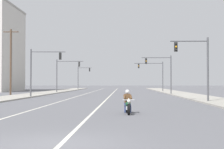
# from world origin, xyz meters

# --- Properties ---
(ground_plane) EXTENTS (400.00, 400.00, 0.00)m
(ground_plane) POSITION_xyz_m (0.00, 0.00, 0.00)
(ground_plane) COLOR #5B5B60
(lane_stripe_center) EXTENTS (0.16, 100.00, 0.01)m
(lane_stripe_center) POSITION_xyz_m (0.24, 45.00, 0.00)
(lane_stripe_center) COLOR beige
(lane_stripe_center) RESTS_ON ground
(lane_stripe_left) EXTENTS (0.16, 100.00, 0.01)m
(lane_stripe_left) POSITION_xyz_m (-4.15, 45.00, 0.00)
(lane_stripe_left) COLOR beige
(lane_stripe_left) RESTS_ON ground
(sidewalk_kerb_right) EXTENTS (4.40, 110.00, 0.14)m
(sidewalk_kerb_right) POSITION_xyz_m (11.53, 40.00, 0.07)
(sidewalk_kerb_right) COLOR #9E998E
(sidewalk_kerb_right) RESTS_ON ground
(sidewalk_kerb_left) EXTENTS (4.40, 110.00, 0.14)m
(sidewalk_kerb_left) POSITION_xyz_m (-11.53, 40.00, 0.07)
(sidewalk_kerb_left) COLOR #9E998E
(sidewalk_kerb_left) RESTS_ON ground
(motorcycle_with_rider) EXTENTS (0.70, 2.19, 1.46)m
(motorcycle_with_rider) POSITION_xyz_m (2.41, 9.88, 0.59)
(motorcycle_with_rider) COLOR black
(motorcycle_with_rider) RESTS_ON ground
(traffic_signal_near_right) EXTENTS (3.65, 0.37, 6.20)m
(traffic_signal_near_right) POSITION_xyz_m (9.20, 21.44, 4.02)
(traffic_signal_near_right) COLOR #47474C
(traffic_signal_near_right) RESTS_ON ground
(traffic_signal_near_left) EXTENTS (4.51, 0.56, 6.20)m
(traffic_signal_near_left) POSITION_xyz_m (-8.45, 31.71, 4.07)
(traffic_signal_near_left) COLOR #47474C
(traffic_signal_near_left) RESTS_ON ground
(traffic_signal_mid_right) EXTENTS (4.72, 0.41, 6.20)m
(traffic_signal_mid_right) POSITION_xyz_m (8.35, 42.18, 4.09)
(traffic_signal_mid_right) COLOR #47474C
(traffic_signal_mid_right) RESTS_ON ground
(traffic_signal_mid_left) EXTENTS (5.00, 0.37, 6.20)m
(traffic_signal_mid_left) POSITION_xyz_m (-8.80, 50.59, 4.11)
(traffic_signal_mid_left) COLOR #47474C
(traffic_signal_mid_left) RESTS_ON ground
(traffic_signal_far_right) EXTENTS (5.89, 0.51, 6.20)m
(traffic_signal_far_right) POSITION_xyz_m (8.51, 57.59, 4.16)
(traffic_signal_far_right) COLOR #47474C
(traffic_signal_far_right) RESTS_ON ground
(traffic_signal_far_left) EXTENTS (3.70, 0.38, 6.20)m
(traffic_signal_far_left) POSITION_xyz_m (-8.89, 76.93, 4.02)
(traffic_signal_far_left) COLOR #47474C
(traffic_signal_far_left) RESTS_ON ground
(utility_pole_left_near) EXTENTS (2.21, 0.26, 9.64)m
(utility_pole_left_near) POSITION_xyz_m (-14.14, 36.83, 5.03)
(utility_pole_left_near) COLOR #4C3828
(utility_pole_left_near) RESTS_ON ground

